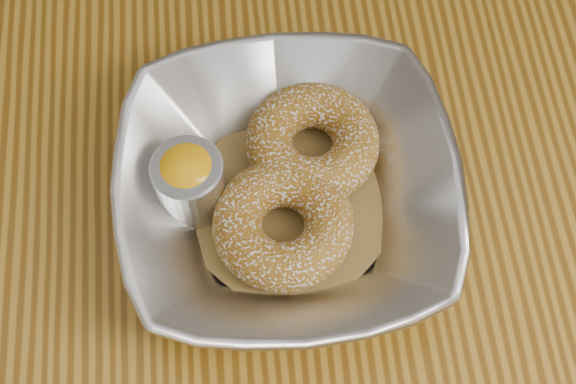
{
  "coord_description": "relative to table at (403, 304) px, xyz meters",
  "views": [
    {
      "loc": [
        -0.11,
        -0.2,
        1.27
      ],
      "look_at": [
        -0.09,
        0.05,
        0.78
      ],
      "focal_mm": 50.0,
      "sensor_mm": 36.0,
      "label": 1
    }
  ],
  "objects": [
    {
      "name": "donut_front",
      "position": [
        -0.09,
        0.02,
        0.13
      ],
      "size": [
        0.11,
        0.11,
        0.03
      ],
      "primitive_type": "torus",
      "rotation": [
        0.0,
        0.0,
        0.14
      ],
      "color": "#8D5B18",
      "rests_on": "parchment"
    },
    {
      "name": "serving_bowl",
      "position": [
        -0.09,
        0.05,
        0.13
      ],
      "size": [
        0.23,
        0.23,
        0.06
      ],
      "primitive_type": "imported",
      "color": "silver",
      "rests_on": "table"
    },
    {
      "name": "parchment",
      "position": [
        -0.09,
        0.05,
        0.11
      ],
      "size": [
        0.2,
        0.2,
        0.0
      ],
      "primitive_type": "cube",
      "rotation": [
        0.0,
        0.0,
        0.76
      ],
      "color": "olive",
      "rests_on": "table"
    },
    {
      "name": "table",
      "position": [
        0.0,
        0.0,
        0.0
      ],
      "size": [
        1.2,
        0.8,
        0.75
      ],
      "color": "#895D19",
      "rests_on": "ground_plane"
    },
    {
      "name": "donut_back",
      "position": [
        -0.07,
        0.09,
        0.13
      ],
      "size": [
        0.12,
        0.12,
        0.03
      ],
      "primitive_type": "torus",
      "rotation": [
        0.0,
        0.0,
        -0.25
      ],
      "color": "#8D5B18",
      "rests_on": "parchment"
    },
    {
      "name": "ramekin",
      "position": [
        -0.16,
        0.06,
        0.14
      ],
      "size": [
        0.05,
        0.05,
        0.06
      ],
      "color": "silver",
      "rests_on": "table"
    }
  ]
}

